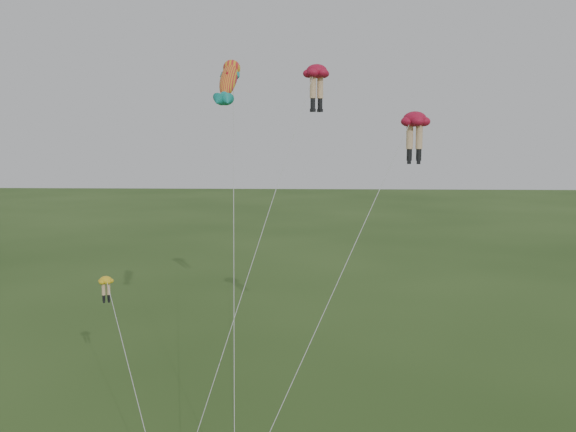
{
  "coord_description": "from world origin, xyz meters",
  "views": [
    {
      "loc": [
        3.43,
        -25.56,
        14.65
      ],
      "look_at": [
        2.11,
        6.0,
        10.66
      ],
      "focal_mm": 40.0,
      "sensor_mm": 36.0,
      "label": 1
    }
  ],
  "objects": [
    {
      "name": "legs_kite_red_high",
      "position": [
        3.44,
        12.67,
        17.96
      ],
      "size": [
        6.86,
        14.05,
        18.79
      ],
      "rotation": [
        0.0,
        0.0,
        0.53
      ],
      "color": "#AF1230",
      "rests_on": "ground"
    },
    {
      "name": "legs_kite_red_mid",
      "position": [
        8.48,
        7.98,
        15.09
      ],
      "size": [
        9.12,
        10.84,
        15.88
      ],
      "rotation": [
        0.0,
        0.0,
        -0.17
      ],
      "color": "#AF1230",
      "rests_on": "ground"
    },
    {
      "name": "legs_kite_yellow",
      "position": [
        -6.68,
        4.94,
        6.74
      ],
      "size": [
        5.48,
        9.05,
        7.62
      ],
      "rotation": [
        0.0,
        0.0,
        0.4
      ],
      "color": "yellow",
      "rests_on": "ground"
    },
    {
      "name": "fish_kite",
      "position": [
        -0.73,
        5.69,
        17.24
      ],
      "size": [
        1.7,
        8.89,
        18.57
      ],
      "rotation": [
        0.67,
        0.0,
        -0.08
      ],
      "color": "gold",
      "rests_on": "ground"
    }
  ]
}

